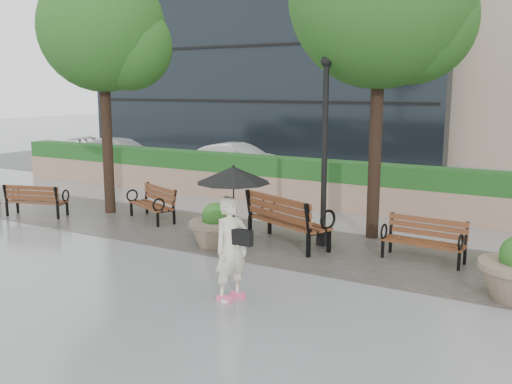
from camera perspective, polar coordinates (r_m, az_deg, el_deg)
The scene contains 15 objects.
ground at distance 10.47m, azimuth -8.36°, elevation -8.45°, with size 100.00×100.00×0.00m, color gray.
cobble_strip at distance 12.84m, azimuth 0.02°, elevation -4.77°, with size 28.00×3.20×0.01m, color #383330.
hedge_wall at distance 16.20m, azimuth 7.16°, elevation 0.73°, with size 24.00×0.80×1.35m.
asphalt_street at distance 20.00m, azimuth 11.63°, elevation 0.51°, with size 40.00×7.00×0.00m, color black.
bench_0 at distance 16.20m, azimuth -21.07°, elevation -1.38°, with size 1.69×1.07×0.85m.
bench_1 at distance 14.87m, azimuth -10.34°, elevation -1.83°, with size 1.72×1.22×0.86m.
bench_2 at distance 12.35m, azimuth 3.14°, elevation -3.84°, with size 2.20×1.53×1.10m.
bench_3 at distance 11.67m, azimuth 16.37°, elevation -5.50°, with size 1.60×0.71×0.84m.
planter_left at distance 12.23m, azimuth -4.05°, elevation -3.77°, with size 1.14×1.14×0.96m.
lamppost at distance 12.12m, azimuth 6.85°, elevation 2.76°, with size 0.28×0.28×4.01m.
tree_0 at distance 15.73m, azimuth -14.52°, elevation 15.10°, with size 3.38×3.27×6.51m.
tree_1 at distance 13.02m, azimuth 13.14°, elevation 18.05°, with size 3.95×3.95×7.27m.
car_left at distance 24.70m, azimuth -13.31°, elevation 3.78°, with size 1.79×4.40×1.28m, color silver.
car_right at distance 21.65m, azimuth -1.82°, elevation 3.16°, with size 1.35×3.88×1.28m, color silver.
pedestrian at distance 8.98m, azimuth -2.37°, elevation -2.82°, with size 1.17×1.17×2.15m.
Camera 1 is at (6.24, -7.71, 3.36)m, focal length 40.00 mm.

